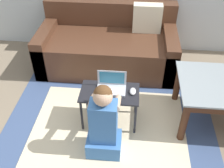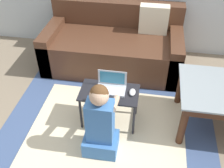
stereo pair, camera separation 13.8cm
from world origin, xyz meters
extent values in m
plane|color=#7F705B|center=(0.00, 0.00, 0.00)|extent=(16.00, 16.00, 0.00)
cube|color=#3D517A|center=(-0.04, -0.11, 0.00)|extent=(2.17, 1.88, 0.01)
cube|color=beige|center=(-0.04, -0.11, 0.01)|extent=(1.56, 1.35, 0.00)
cube|color=#4C2D1E|center=(-0.17, 1.11, 0.22)|extent=(1.74, 0.90, 0.44)
cube|color=#4C2D1E|center=(-0.17, 1.47, 0.60)|extent=(1.74, 0.20, 0.32)
cube|color=#4C2D1E|center=(-0.96, 1.11, 0.26)|extent=(0.16, 0.90, 0.53)
cube|color=#4C2D1E|center=(0.62, 1.11, 0.26)|extent=(0.16, 0.90, 0.53)
cube|color=beige|center=(0.32, 1.30, 0.62)|extent=(0.36, 0.14, 0.36)
cylinder|color=#422314|center=(0.68, -0.09, 0.24)|extent=(0.07, 0.07, 0.48)
cylinder|color=#422314|center=(0.68, 0.50, 0.24)|extent=(0.07, 0.07, 0.48)
cube|color=black|center=(-0.04, 0.08, 0.40)|extent=(0.57, 0.33, 0.02)
cylinder|color=black|center=(-0.30, -0.06, 0.19)|extent=(0.02, 0.02, 0.39)
cylinder|color=black|center=(0.23, -0.06, 0.19)|extent=(0.02, 0.02, 0.39)
cylinder|color=black|center=(-0.30, 0.22, 0.19)|extent=(0.02, 0.02, 0.39)
cylinder|color=black|center=(0.23, 0.22, 0.19)|extent=(0.02, 0.02, 0.39)
cube|color=#B7BCC6|center=(-0.02, 0.10, 0.41)|extent=(0.28, 0.17, 0.02)
cube|color=silver|center=(-0.02, 0.08, 0.43)|extent=(0.23, 0.10, 0.00)
cube|color=#B7BCC6|center=(-0.02, 0.18, 0.50)|extent=(0.28, 0.01, 0.16)
cube|color=teal|center=(-0.02, 0.18, 0.50)|extent=(0.24, 0.00, 0.13)
ellipsoid|color=silver|center=(0.19, 0.09, 0.42)|extent=(0.06, 0.10, 0.03)
cube|color=#3D70B2|center=(-0.05, -0.30, 0.09)|extent=(0.31, 0.25, 0.18)
cube|color=#3D70B2|center=(-0.05, -0.30, 0.39)|extent=(0.23, 0.16, 0.42)
sphere|color=tan|center=(-0.05, -0.30, 0.68)|extent=(0.16, 0.16, 0.16)
sphere|color=brown|center=(-0.05, -0.29, 0.70)|extent=(0.15, 0.15, 0.15)
cylinder|color=tan|center=(-0.16, -0.18, 0.51)|extent=(0.06, 0.25, 0.13)
cylinder|color=tan|center=(0.06, -0.18, 0.51)|extent=(0.06, 0.25, 0.13)
camera|label=1|loc=(0.17, -1.82, 2.06)|focal=42.00mm
camera|label=2|loc=(0.30, -1.81, 2.06)|focal=42.00mm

